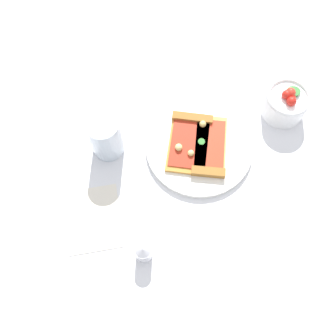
{
  "coord_description": "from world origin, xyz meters",
  "views": [
    {
      "loc": [
        -0.38,
        0.04,
        0.84
      ],
      "look_at": [
        -0.05,
        0.08,
        0.03
      ],
      "focal_mm": 40.95,
      "sensor_mm": 36.0,
      "label": 1
    }
  ],
  "objects_px": {
    "pizza_slice_far": "(190,139)",
    "soda_glass": "(106,136)",
    "plate": "(199,147)",
    "paper_napkin": "(93,219)",
    "pepper_shaker": "(144,252)",
    "salad_bowl": "(285,103)",
    "pizza_slice_near": "(209,149)"
  },
  "relations": [
    {
      "from": "pizza_slice_far",
      "to": "paper_napkin",
      "type": "height_order",
      "value": "pizza_slice_far"
    },
    {
      "from": "pizza_slice_far",
      "to": "pepper_shaker",
      "type": "height_order",
      "value": "pepper_shaker"
    },
    {
      "from": "plate",
      "to": "pizza_slice_far",
      "type": "xyz_separation_m",
      "value": [
        0.01,
        0.03,
        0.01
      ]
    },
    {
      "from": "pizza_slice_far",
      "to": "pepper_shaker",
      "type": "xyz_separation_m",
      "value": [
        -0.28,
        0.06,
        0.01
      ]
    },
    {
      "from": "pizza_slice_far",
      "to": "soda_glass",
      "type": "distance_m",
      "value": 0.2
    },
    {
      "from": "pizza_slice_near",
      "to": "salad_bowl",
      "type": "height_order",
      "value": "salad_bowl"
    },
    {
      "from": "salad_bowl",
      "to": "paper_napkin",
      "type": "bearing_deg",
      "value": 129.62
    },
    {
      "from": "salad_bowl",
      "to": "pepper_shaker",
      "type": "bearing_deg",
      "value": 144.83
    },
    {
      "from": "pizza_slice_far",
      "to": "pepper_shaker",
      "type": "bearing_deg",
      "value": 167.27
    },
    {
      "from": "salad_bowl",
      "to": "soda_glass",
      "type": "height_order",
      "value": "soda_glass"
    },
    {
      "from": "pizza_slice_near",
      "to": "soda_glass",
      "type": "distance_m",
      "value": 0.24
    },
    {
      "from": "pizza_slice_near",
      "to": "pepper_shaker",
      "type": "distance_m",
      "value": 0.29
    },
    {
      "from": "pizza_slice_near",
      "to": "soda_glass",
      "type": "xyz_separation_m",
      "value": [
        -0.02,
        0.24,
        0.03
      ]
    },
    {
      "from": "pizza_slice_near",
      "to": "salad_bowl",
      "type": "xyz_separation_m",
      "value": [
        0.14,
        -0.17,
        0.02
      ]
    },
    {
      "from": "soda_glass",
      "to": "pizza_slice_near",
      "type": "bearing_deg",
      "value": -86.39
    },
    {
      "from": "pepper_shaker",
      "to": "pizza_slice_far",
      "type": "bearing_deg",
      "value": -12.73
    },
    {
      "from": "pepper_shaker",
      "to": "salad_bowl",
      "type": "bearing_deg",
      "value": -35.17
    },
    {
      "from": "pizza_slice_far",
      "to": "paper_napkin",
      "type": "bearing_deg",
      "value": 138.95
    },
    {
      "from": "pepper_shaker",
      "to": "plate",
      "type": "bearing_deg",
      "value": -18.15
    },
    {
      "from": "plate",
      "to": "soda_glass",
      "type": "relative_size",
      "value": 2.2
    },
    {
      "from": "plate",
      "to": "paper_napkin",
      "type": "bearing_deg",
      "value": 133.93
    },
    {
      "from": "pizza_slice_far",
      "to": "paper_napkin",
      "type": "distance_m",
      "value": 0.29
    },
    {
      "from": "soda_glass",
      "to": "paper_napkin",
      "type": "bearing_deg",
      "value": 179.9
    },
    {
      "from": "pizza_slice_far",
      "to": "salad_bowl",
      "type": "relative_size",
      "value": 1.47
    },
    {
      "from": "pizza_slice_far",
      "to": "pizza_slice_near",
      "type": "bearing_deg",
      "value": -112.37
    },
    {
      "from": "plate",
      "to": "pizza_slice_far",
      "type": "bearing_deg",
      "value": 65.92
    },
    {
      "from": "pizza_slice_far",
      "to": "paper_napkin",
      "type": "xyz_separation_m",
      "value": [
        -0.22,
        0.19,
        -0.02
      ]
    },
    {
      "from": "plate",
      "to": "pizza_slice_near",
      "type": "xyz_separation_m",
      "value": [
        -0.01,
        -0.02,
        0.01
      ]
    },
    {
      "from": "soda_glass",
      "to": "paper_napkin",
      "type": "distance_m",
      "value": 0.19
    },
    {
      "from": "pizza_slice_near",
      "to": "pepper_shaker",
      "type": "bearing_deg",
      "value": 156.66
    },
    {
      "from": "salad_bowl",
      "to": "soda_glass",
      "type": "distance_m",
      "value": 0.44
    },
    {
      "from": "pizza_slice_far",
      "to": "soda_glass",
      "type": "bearing_deg",
      "value": 100.51
    }
  ]
}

